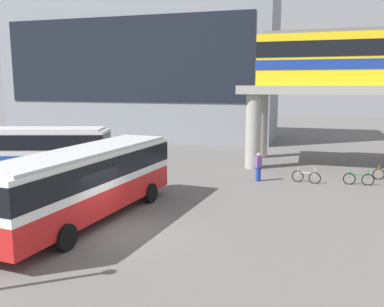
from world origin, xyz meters
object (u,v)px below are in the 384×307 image
Objects in this scene: station_building at (143,69)px; pedestrian_waiting_near_stop at (258,168)px; bus_main at (87,177)px; bicycle_green at (359,179)px; bus_secondary at (22,147)px; bicycle_silver at (306,177)px.

pedestrian_waiting_near_stop is at bearing -50.73° from station_building.
bicycle_green is (12.25, 10.38, -1.63)m from bus_main.
bus_main is at bearing -139.72° from bicycle_green.
station_building is at bearing 139.26° from bicycle_green.
station_building is 23.49m from bus_secondary.
bus_main is 10.90m from bus_secondary.
bus_secondary is (1.11, -22.73, -5.82)m from station_building.
pedestrian_waiting_near_stop is at bearing -173.50° from bicycle_green.
bus_secondary reaches higher than bicycle_silver.
bicycle_silver is at bearing 10.97° from bus_secondary.
bicycle_green is at bearing 40.28° from bus_main.
bus_secondary is 15.31m from pedestrian_waiting_near_stop.
station_building reaches higher than bus_secondary.
pedestrian_waiting_near_stop is at bearing -172.53° from bicycle_silver.
bus_secondary is at bearing -168.35° from pedestrian_waiting_near_stop.
bicycle_silver is 0.97× the size of pedestrian_waiting_near_stop.
bus_secondary is (-8.66, 6.62, 0.00)m from bus_main.
pedestrian_waiting_near_stop is (-5.96, -0.68, 0.50)m from bicycle_green.
bicycle_silver is at bearing 7.47° from pedestrian_waiting_near_stop.
bus_main reaches higher than bicycle_silver.
station_building is at bearing 108.42° from bus_main.
station_building reaches higher than bicycle_green.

